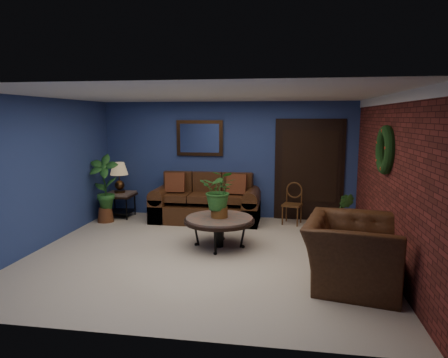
% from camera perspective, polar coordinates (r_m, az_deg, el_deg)
% --- Properties ---
extents(floor, '(5.50, 5.50, 0.00)m').
position_cam_1_polar(floor, '(6.53, -2.84, -10.58)').
color(floor, beige).
rests_on(floor, ground).
extents(wall_back, '(5.50, 0.04, 2.50)m').
position_cam_1_polar(wall_back, '(8.67, 0.47, 2.74)').
color(wall_back, navy).
rests_on(wall_back, ground).
extents(wall_left, '(0.04, 5.00, 2.50)m').
position_cam_1_polar(wall_left, '(7.31, -24.54, 0.79)').
color(wall_left, navy).
rests_on(wall_left, ground).
extents(wall_right_brick, '(0.04, 5.00, 2.50)m').
position_cam_1_polar(wall_right_brick, '(6.28, 22.47, -0.28)').
color(wall_right_brick, maroon).
rests_on(wall_right_brick, ground).
extents(ceiling, '(5.50, 5.00, 0.02)m').
position_cam_1_polar(ceiling, '(6.17, -3.02, 11.88)').
color(ceiling, silver).
rests_on(ceiling, wall_back).
extents(crown_molding, '(0.03, 5.00, 0.14)m').
position_cam_1_polar(crown_molding, '(6.21, 22.84, 10.54)').
color(crown_molding, white).
rests_on(crown_molding, wall_right_brick).
extents(wall_mirror, '(1.02, 0.06, 0.77)m').
position_cam_1_polar(wall_mirror, '(8.71, -3.49, 5.85)').
color(wall_mirror, '#452914').
rests_on(wall_mirror, wall_back).
extents(closet_door, '(1.44, 0.06, 2.18)m').
position_cam_1_polar(closet_door, '(8.59, 12.07, 1.14)').
color(closet_door, black).
rests_on(closet_door, wall_back).
extents(wreath, '(0.16, 0.72, 0.72)m').
position_cam_1_polar(wreath, '(6.26, 22.07, 3.87)').
color(wreath, black).
rests_on(wreath, wall_right_brick).
extents(sofa, '(2.24, 0.97, 1.01)m').
position_cam_1_polar(sofa, '(8.48, -2.51, -3.71)').
color(sofa, '#482814').
rests_on(sofa, ground).
extents(coffee_table, '(1.19, 1.19, 0.51)m').
position_cam_1_polar(coffee_table, '(6.73, -0.67, -5.97)').
color(coffee_table, '#534E48').
rests_on(coffee_table, ground).
extents(end_table, '(0.60, 0.60, 0.55)m').
position_cam_1_polar(end_table, '(9.01, -14.62, -2.69)').
color(end_table, '#534E48').
rests_on(end_table, ground).
extents(table_lamp, '(0.38, 0.38, 0.64)m').
position_cam_1_polar(table_lamp, '(8.92, -14.75, 0.73)').
color(table_lamp, '#452914').
rests_on(table_lamp, end_table).
extents(side_chair, '(0.44, 0.44, 0.85)m').
position_cam_1_polar(side_chair, '(8.32, 9.81, -3.04)').
color(side_chair, '#533317').
rests_on(side_chair, ground).
extents(armchair, '(1.42, 1.55, 0.87)m').
position_cam_1_polar(armchair, '(5.53, 17.88, -9.90)').
color(armchair, '#482814').
rests_on(armchair, ground).
extents(coffee_plant, '(0.63, 0.56, 0.80)m').
position_cam_1_polar(coffee_plant, '(6.62, -0.68, -1.78)').
color(coffee_plant, brown).
rests_on(coffee_plant, coffee_table).
extents(floor_plant, '(0.41, 0.36, 0.79)m').
position_cam_1_polar(floor_plant, '(7.79, 16.72, -4.68)').
color(floor_plant, brown).
rests_on(floor_plant, ground).
extents(tall_plant, '(0.62, 0.43, 1.41)m').
position_cam_1_polar(tall_plant, '(8.63, -16.74, -0.96)').
color(tall_plant, brown).
rests_on(tall_plant, ground).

